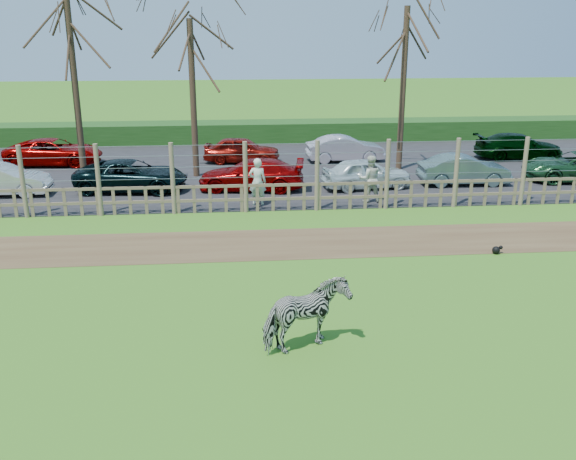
{
  "coord_description": "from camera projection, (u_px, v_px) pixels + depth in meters",
  "views": [
    {
      "loc": [
        -0.41,
        -13.71,
        6.46
      ],
      "look_at": [
        1.0,
        2.5,
        1.1
      ],
      "focal_mm": 40.0,
      "sensor_mm": 36.0,
      "label": 1
    }
  ],
  "objects": [
    {
      "name": "ground",
      "position": [
        255.0,
        309.0,
        15.03
      ],
      "size": [
        120.0,
        120.0,
        0.0
      ],
      "primitive_type": "plane",
      "color": "#6AA039",
      "rests_on": "ground"
    },
    {
      "name": "dirt_strip",
      "position": [
        249.0,
        245.0,
        19.28
      ],
      "size": [
        34.0,
        2.8,
        0.01
      ],
      "primitive_type": "cube",
      "color": "brown",
      "rests_on": "ground"
    },
    {
      "name": "asphalt",
      "position": [
        243.0,
        170.0,
        28.74
      ],
      "size": [
        44.0,
        13.0,
        0.04
      ],
      "primitive_type": "cube",
      "color": "#232326",
      "rests_on": "ground"
    },
    {
      "name": "hedge",
      "position": [
        240.0,
        132.0,
        35.2
      ],
      "size": [
        46.0,
        2.0,
        1.1
      ],
      "primitive_type": "cube",
      "color": "#1E4716",
      "rests_on": "ground"
    },
    {
      "name": "fence",
      "position": [
        246.0,
        190.0,
        22.34
      ],
      "size": [
        30.16,
        0.16,
        2.5
      ],
      "color": "brown",
      "rests_on": "ground"
    },
    {
      "name": "tree_left",
      "position": [
        71.0,
        42.0,
        24.56
      ],
      "size": [
        4.8,
        4.8,
        7.88
      ],
      "color": "#3D2B1E",
      "rests_on": "ground"
    },
    {
      "name": "tree_mid",
      "position": [
        191.0,
        60.0,
        26.11
      ],
      "size": [
        4.8,
        4.8,
        6.83
      ],
      "color": "#3D2B1E",
      "rests_on": "ground"
    },
    {
      "name": "tree_right",
      "position": [
        405.0,
        49.0,
        27.21
      ],
      "size": [
        4.8,
        4.8,
        7.35
      ],
      "color": "#3D2B1E",
      "rests_on": "ground"
    },
    {
      "name": "zebra",
      "position": [
        306.0,
        316.0,
        12.97
      ],
      "size": [
        1.97,
        1.54,
        1.52
      ],
      "primitive_type": "imported",
      "rotation": [
        0.0,
        0.0,
        2.04
      ],
      "color": "gray",
      "rests_on": "ground"
    },
    {
      "name": "visitor_a",
      "position": [
        257.0,
        182.0,
        23.03
      ],
      "size": [
        0.67,
        0.48,
        1.72
      ],
      "primitive_type": "imported",
      "rotation": [
        0.0,
        0.0,
        3.04
      ],
      "color": "silver",
      "rests_on": "asphalt"
    },
    {
      "name": "visitor_b",
      "position": [
        370.0,
        179.0,
        23.45
      ],
      "size": [
        0.86,
        0.68,
        1.72
      ],
      "primitive_type": "imported",
      "rotation": [
        0.0,
        0.0,
        3.12
      ],
      "color": "beige",
      "rests_on": "asphalt"
    },
    {
      "name": "crow",
      "position": [
        497.0,
        250.0,
        18.51
      ],
      "size": [
        0.31,
        0.23,
        0.25
      ],
      "color": "black",
      "rests_on": "ground"
    },
    {
      "name": "car_1",
      "position": [
        1.0,
        180.0,
        24.38
      ],
      "size": [
        3.66,
        1.31,
        1.2
      ],
      "primitive_type": "imported",
      "rotation": [
        0.0,
        0.0,
        1.58
      ],
      "color": "silver",
      "rests_on": "asphalt"
    },
    {
      "name": "car_2",
      "position": [
        131.0,
        176.0,
        25.06
      ],
      "size": [
        4.49,
        2.4,
        1.2
      ],
      "primitive_type": "imported",
      "rotation": [
        0.0,
        0.0,
        1.47
      ],
      "color": "black",
      "rests_on": "asphalt"
    },
    {
      "name": "car_3",
      "position": [
        251.0,
        175.0,
        25.21
      ],
      "size": [
        4.32,
        2.22,
        1.2
      ],
      "primitive_type": "imported",
      "rotation": [
        0.0,
        0.0,
        4.58
      ],
      "color": "#880303",
      "rests_on": "asphalt"
    },
    {
      "name": "car_4",
      "position": [
        366.0,
        173.0,
        25.44
      ],
      "size": [
        3.68,
        1.88,
        1.2
      ],
      "primitive_type": "imported",
      "rotation": [
        0.0,
        0.0,
        1.71
      ],
      "color": "white",
      "rests_on": "asphalt"
    },
    {
      "name": "car_5",
      "position": [
        464.0,
        170.0,
        26.02
      ],
      "size": [
        3.65,
        1.3,
        1.2
      ],
      "primitive_type": "imported",
      "rotation": [
        0.0,
        0.0,
        1.56
      ],
      "color": "slate",
      "rests_on": "asphalt"
    },
    {
      "name": "car_6",
      "position": [
        576.0,
        166.0,
        26.63
      ],
      "size": [
        4.52,
        2.48,
        1.2
      ],
      "primitive_type": "imported",
      "rotation": [
        0.0,
        0.0,
        4.6
      ],
      "color": "#1F4D28",
      "rests_on": "asphalt"
    },
    {
      "name": "car_8",
      "position": [
        54.0,
        152.0,
        29.54
      ],
      "size": [
        4.44,
        2.28,
        1.2
      ],
      "primitive_type": "imported",
      "rotation": [
        0.0,
        0.0,
        1.5
      ],
      "color": "#8B0201",
      "rests_on": "asphalt"
    },
    {
      "name": "car_10",
      "position": [
        242.0,
        150.0,
        29.99
      ],
      "size": [
        3.67,
        1.84,
        1.2
      ],
      "primitive_type": "imported",
      "rotation": [
        0.0,
        0.0,
        1.45
      ],
      "color": "maroon",
      "rests_on": "asphalt"
    },
    {
      "name": "car_11",
      "position": [
        345.0,
        149.0,
        30.26
      ],
      "size": [
        3.71,
        1.48,
        1.2
      ],
      "primitive_type": "imported",
      "rotation": [
        0.0,
        0.0,
        1.63
      ],
      "color": "#C1B4BE",
      "rests_on": "asphalt"
    },
    {
      "name": "car_13",
      "position": [
        519.0,
        146.0,
        30.85
      ],
      "size": [
        4.2,
        1.84,
        1.2
      ],
      "primitive_type": "imported",
      "rotation": [
        0.0,
        0.0,
        1.53
      ],
      "color": "black",
      "rests_on": "asphalt"
    }
  ]
}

